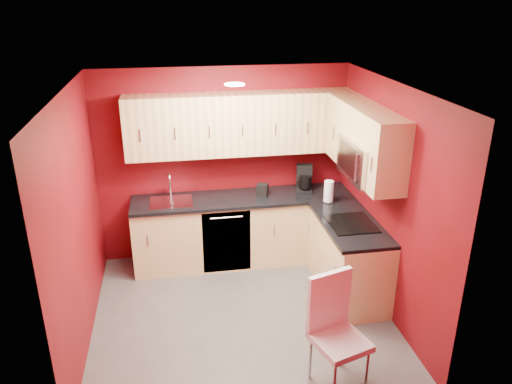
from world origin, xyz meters
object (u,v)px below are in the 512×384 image
object	(u,v)px
napkin_holder	(262,190)
paper_towel	(329,192)
sink	(171,199)
coffee_maker	(304,179)
dining_chair	(340,336)
microwave	(366,160)

from	to	relation	value
napkin_holder	paper_towel	size ratio (longest dim) A/B	0.54
paper_towel	sink	bearing A→B (deg)	169.57
coffee_maker	paper_towel	distance (m)	0.45
dining_chair	paper_towel	bearing A→B (deg)	58.55
microwave	dining_chair	size ratio (longest dim) A/B	0.71
coffee_maker	napkin_holder	xyz separation A→B (m)	(-0.56, -0.05, -0.10)
coffee_maker	paper_towel	bearing A→B (deg)	-49.85
microwave	napkin_holder	distance (m)	1.53
microwave	napkin_holder	xyz separation A→B (m)	(-0.94, 1.00, -0.68)
paper_towel	dining_chair	distance (m)	2.18
napkin_holder	dining_chair	distance (m)	2.45
microwave	coffee_maker	world-z (taller)	microwave
coffee_maker	microwave	bearing A→B (deg)	-56.85
coffee_maker	napkin_holder	world-z (taller)	coffee_maker
napkin_holder	paper_towel	world-z (taller)	paper_towel
dining_chair	microwave	bearing A→B (deg)	46.37
sink	dining_chair	size ratio (longest dim) A/B	0.49
coffee_maker	paper_towel	world-z (taller)	coffee_maker
napkin_holder	paper_towel	bearing A→B (deg)	-24.67
napkin_holder	dining_chair	size ratio (longest dim) A/B	0.14
sink	coffee_maker	distance (m)	1.72
sink	napkin_holder	size ratio (longest dim) A/B	3.55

